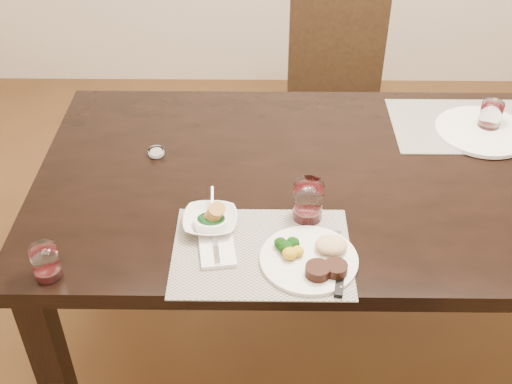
{
  "coord_description": "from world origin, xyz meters",
  "views": [
    {
      "loc": [
        -0.32,
        -1.56,
        1.89
      ],
      "look_at": [
        -0.34,
        -0.18,
        0.82
      ],
      "focal_mm": 45.0,
      "sensor_mm": 36.0,
      "label": 1
    }
  ],
  "objects_px": {
    "steak_knife": "(339,273)",
    "far_plate": "(482,131)",
    "cracker_bowl": "(210,221)",
    "chair_far": "(336,93)",
    "wine_glass_near": "(308,203)",
    "dinner_plate": "(314,258)"
  },
  "relations": [
    {
      "from": "steak_knife",
      "to": "wine_glass_near",
      "type": "height_order",
      "value": "wine_glass_near"
    },
    {
      "from": "cracker_bowl",
      "to": "far_plate",
      "type": "height_order",
      "value": "cracker_bowl"
    },
    {
      "from": "dinner_plate",
      "to": "steak_knife",
      "type": "height_order",
      "value": "dinner_plate"
    },
    {
      "from": "dinner_plate",
      "to": "wine_glass_near",
      "type": "relative_size",
      "value": 2.22
    },
    {
      "from": "wine_glass_near",
      "to": "cracker_bowl",
      "type": "bearing_deg",
      "value": -170.36
    },
    {
      "from": "chair_far",
      "to": "wine_glass_near",
      "type": "height_order",
      "value": "chair_far"
    },
    {
      "from": "dinner_plate",
      "to": "far_plate",
      "type": "distance_m",
      "value": 0.85
    },
    {
      "from": "steak_knife",
      "to": "far_plate",
      "type": "xyz_separation_m",
      "value": [
        0.53,
        0.65,
        0.0
      ]
    },
    {
      "from": "chair_far",
      "to": "dinner_plate",
      "type": "bearing_deg",
      "value": -98.27
    },
    {
      "from": "wine_glass_near",
      "to": "far_plate",
      "type": "relative_size",
      "value": 0.37
    },
    {
      "from": "wine_glass_near",
      "to": "steak_knife",
      "type": "bearing_deg",
      "value": -73.31
    },
    {
      "from": "far_plate",
      "to": "cracker_bowl",
      "type": "bearing_deg",
      "value": -150.94
    },
    {
      "from": "dinner_plate",
      "to": "chair_far",
      "type": "bearing_deg",
      "value": 67.08
    },
    {
      "from": "chair_far",
      "to": "steak_knife",
      "type": "relative_size",
      "value": 3.7
    },
    {
      "from": "dinner_plate",
      "to": "steak_knife",
      "type": "xyz_separation_m",
      "value": [
        0.06,
        -0.04,
        -0.01
      ]
    },
    {
      "from": "steak_knife",
      "to": "wine_glass_near",
      "type": "relative_size",
      "value": 2.16
    },
    {
      "from": "steak_knife",
      "to": "far_plate",
      "type": "relative_size",
      "value": 0.8
    },
    {
      "from": "chair_far",
      "to": "wine_glass_near",
      "type": "bearing_deg",
      "value": -99.86
    },
    {
      "from": "chair_far",
      "to": "steak_knife",
      "type": "xyz_separation_m",
      "value": [
        -0.13,
        -1.36,
        0.26
      ]
    },
    {
      "from": "chair_far",
      "to": "dinner_plate",
      "type": "xyz_separation_m",
      "value": [
        -0.19,
        -1.32,
        0.26
      ]
    },
    {
      "from": "dinner_plate",
      "to": "wine_glass_near",
      "type": "distance_m",
      "value": 0.18
    },
    {
      "from": "cracker_bowl",
      "to": "far_plate",
      "type": "xyz_separation_m",
      "value": [
        0.86,
        0.48,
        -0.01
      ]
    }
  ]
}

